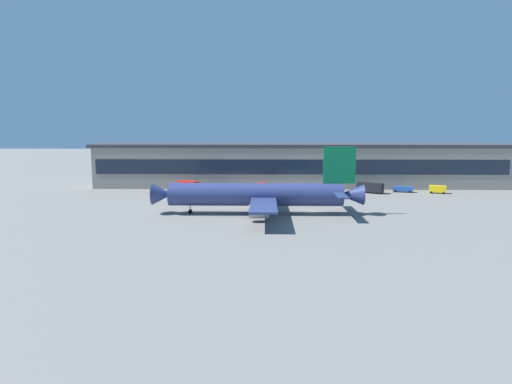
{
  "coord_description": "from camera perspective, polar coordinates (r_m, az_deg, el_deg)",
  "views": [
    {
      "loc": [
        -11.88,
        -120.71,
        22.6
      ],
      "look_at": [
        -14.43,
        0.37,
        5.0
      ],
      "focal_mm": 33.32,
      "sensor_mm": 36.0,
      "label": 1
    }
  ],
  "objects": [
    {
      "name": "ground_plane",
      "position": [
        123.38,
        6.72,
        -2.34
      ],
      "size": [
        600.0,
        600.0,
        0.0
      ],
      "primitive_type": "plane",
      "color": "slate"
    },
    {
      "name": "terminal_building",
      "position": [
        170.73,
        5.2,
        3.23
      ],
      "size": [
        146.83,
        16.4,
        15.37
      ],
      "color": "gray",
      "rests_on": "ground_plane"
    },
    {
      "name": "airliner",
      "position": [
        118.41,
        0.39,
        -0.31
      ],
      "size": [
        52.73,
        44.71,
        16.88
      ],
      "color": "navy",
      "rests_on": "ground_plane"
    },
    {
      "name": "stair_truck",
      "position": [
        152.63,
        0.31,
        0.5
      ],
      "size": [
        5.72,
        6.12,
        3.55
      ],
      "color": "red",
      "rests_on": "ground_plane"
    },
    {
      "name": "crew_van",
      "position": [
        164.91,
        21.0,
        0.35
      ],
      "size": [
        5.62,
        3.66,
        2.55
      ],
      "color": "yellow",
      "rests_on": "ground_plane"
    },
    {
      "name": "belt_loader",
      "position": [
        163.89,
        17.15,
        0.38
      ],
      "size": [
        6.69,
        3.5,
        1.95
      ],
      "color": "#2651A5",
      "rests_on": "ground_plane"
    },
    {
      "name": "catering_truck",
      "position": [
        155.12,
        -8.18,
        0.66
      ],
      "size": [
        7.4,
        6.22,
        4.15
      ],
      "color": "red",
      "rests_on": "ground_plane"
    },
    {
      "name": "fuel_truck",
      "position": [
        159.22,
        13.59,
        0.56
      ],
      "size": [
        8.6,
        6.84,
        3.35
      ],
      "color": "black",
      "rests_on": "ground_plane"
    },
    {
      "name": "follow_me_car",
      "position": [
        159.51,
        -4.29,
        0.5
      ],
      "size": [
        4.67,
        2.65,
        1.85
      ],
      "color": "#2651A5",
      "rests_on": "ground_plane"
    },
    {
      "name": "pushback_tractor",
      "position": [
        157.98,
        6.21,
        0.38
      ],
      "size": [
        4.33,
        5.44,
        1.75
      ],
      "color": "white",
      "rests_on": "ground_plane"
    }
  ]
}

